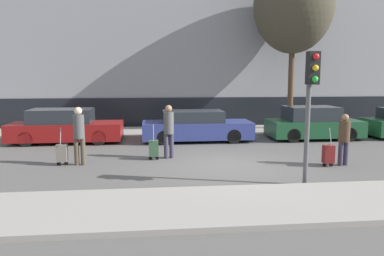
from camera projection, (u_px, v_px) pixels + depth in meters
The scene contains 15 objects.
ground_plane at pixel (228, 165), 11.71m from camera, with size 80.00×80.00×0.00m, color #565451.
sidewalk_near at pixel (263, 204), 8.01m from camera, with size 28.00×2.50×0.12m.
sidewalk_far at pixel (199, 131), 18.59m from camera, with size 28.00×3.00×0.12m.
building_facade at pixel (192, 29), 21.18m from camera, with size 28.00×2.43×10.90m.
parked_car_0 at pixel (65, 127), 15.62m from camera, with size 4.57×1.70×1.42m.
parked_car_1 at pixel (196, 127), 16.00m from camera, with size 4.64×1.74×1.31m.
parked_car_2 at pixel (313, 124), 16.54m from camera, with size 4.01×1.80×1.44m.
pedestrian_left at pixel (79, 132), 11.64m from camera, with size 0.35×0.34×1.83m.
trolley_left at pixel (62, 153), 11.69m from camera, with size 0.34×0.29×1.20m.
pedestrian_center at pixel (169, 128), 12.61m from camera, with size 0.34×0.34×1.82m.
trolley_center at pixel (154, 148), 12.46m from camera, with size 0.34×0.29×1.19m.
pedestrian_right at pixel (344, 137), 11.61m from camera, with size 0.35×0.34×1.62m.
trolley_right at pixel (328, 154), 11.52m from camera, with size 0.34×0.29×1.21m.
traffic_light at pixel (311, 91), 9.21m from camera, with size 0.28×0.47×3.37m.
bare_tree_near_crossing at pixel (294, 4), 18.29m from camera, with size 3.92×3.92×8.54m.
Camera 1 is at (-2.33, -11.24, 2.79)m, focal length 35.00 mm.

